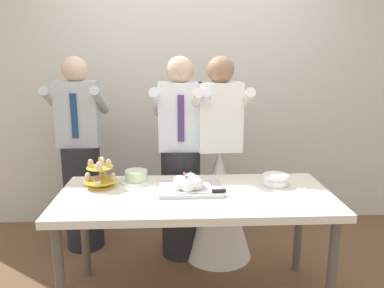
{
  "coord_description": "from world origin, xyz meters",
  "views": [
    {
      "loc": [
        -0.13,
        -2.37,
        1.66
      ],
      "look_at": [
        -0.02,
        0.15,
        1.07
      ],
      "focal_mm": 35.62,
      "sensor_mm": 36.0,
      "label": 1
    }
  ],
  "objects_px": {
    "person_guest": "(81,165)",
    "cupcake_stand": "(100,175)",
    "person_bride": "(219,190)",
    "dessert_table": "(195,204)",
    "main_cake_tray": "(190,185)",
    "person_groom": "(181,170)",
    "round_cake": "(136,177)",
    "plate_stack": "(275,180)"
  },
  "relations": [
    {
      "from": "person_bride",
      "to": "person_guest",
      "type": "bearing_deg",
      "value": 169.45
    },
    {
      "from": "main_cake_tray",
      "to": "person_guest",
      "type": "xyz_separation_m",
      "value": [
        -0.9,
        0.75,
        -0.07
      ]
    },
    {
      "from": "person_guest",
      "to": "cupcake_stand",
      "type": "bearing_deg",
      "value": -65.82
    },
    {
      "from": "plate_stack",
      "to": "person_guest",
      "type": "height_order",
      "value": "person_guest"
    },
    {
      "from": "person_guest",
      "to": "person_bride",
      "type": "bearing_deg",
      "value": -10.55
    },
    {
      "from": "dessert_table",
      "to": "main_cake_tray",
      "type": "xyz_separation_m",
      "value": [
        -0.04,
        0.05,
        0.12
      ]
    },
    {
      "from": "dessert_table",
      "to": "person_guest",
      "type": "relative_size",
      "value": 1.08
    },
    {
      "from": "person_guest",
      "to": "main_cake_tray",
      "type": "bearing_deg",
      "value": -39.93
    },
    {
      "from": "person_bride",
      "to": "main_cake_tray",
      "type": "bearing_deg",
      "value": -115.85
    },
    {
      "from": "cupcake_stand",
      "to": "person_guest",
      "type": "xyz_separation_m",
      "value": [
        -0.29,
        0.64,
        -0.11
      ]
    },
    {
      "from": "dessert_table",
      "to": "person_guest",
      "type": "bearing_deg",
      "value": 139.39
    },
    {
      "from": "dessert_table",
      "to": "round_cake",
      "type": "distance_m",
      "value": 0.5
    },
    {
      "from": "cupcake_stand",
      "to": "main_cake_tray",
      "type": "xyz_separation_m",
      "value": [
        0.61,
        -0.11,
        -0.04
      ]
    },
    {
      "from": "dessert_table",
      "to": "round_cake",
      "type": "height_order",
      "value": "round_cake"
    },
    {
      "from": "dessert_table",
      "to": "plate_stack",
      "type": "xyz_separation_m",
      "value": [
        0.57,
        0.14,
        0.11
      ]
    },
    {
      "from": "dessert_table",
      "to": "person_guest",
      "type": "distance_m",
      "value": 1.23
    },
    {
      "from": "cupcake_stand",
      "to": "person_groom",
      "type": "height_order",
      "value": "person_groom"
    },
    {
      "from": "main_cake_tray",
      "to": "person_groom",
      "type": "relative_size",
      "value": 0.26
    },
    {
      "from": "cupcake_stand",
      "to": "person_guest",
      "type": "height_order",
      "value": "person_guest"
    },
    {
      "from": "plate_stack",
      "to": "round_cake",
      "type": "bearing_deg",
      "value": 173.14
    },
    {
      "from": "cupcake_stand",
      "to": "person_bride",
      "type": "bearing_deg",
      "value": 26.01
    },
    {
      "from": "dessert_table",
      "to": "cupcake_stand",
      "type": "bearing_deg",
      "value": 166.1
    },
    {
      "from": "plate_stack",
      "to": "person_bride",
      "type": "bearing_deg",
      "value": 127.88
    },
    {
      "from": "person_bride",
      "to": "person_guest",
      "type": "height_order",
      "value": "same"
    },
    {
      "from": "cupcake_stand",
      "to": "person_bride",
      "type": "xyz_separation_m",
      "value": [
        0.87,
        0.42,
        -0.28
      ]
    },
    {
      "from": "person_groom",
      "to": "person_guest",
      "type": "relative_size",
      "value": 1.0
    },
    {
      "from": "main_cake_tray",
      "to": "person_bride",
      "type": "bearing_deg",
      "value": 64.15
    },
    {
      "from": "cupcake_stand",
      "to": "plate_stack",
      "type": "xyz_separation_m",
      "value": [
        1.22,
        -0.02,
        -0.05
      ]
    },
    {
      "from": "person_guest",
      "to": "dessert_table",
      "type": "bearing_deg",
      "value": -40.61
    },
    {
      "from": "main_cake_tray",
      "to": "plate_stack",
      "type": "height_order",
      "value": "main_cake_tray"
    },
    {
      "from": "plate_stack",
      "to": "person_bride",
      "type": "height_order",
      "value": "person_bride"
    },
    {
      "from": "person_guest",
      "to": "person_groom",
      "type": "bearing_deg",
      "value": -11.79
    },
    {
      "from": "plate_stack",
      "to": "dessert_table",
      "type": "bearing_deg",
      "value": -166.07
    },
    {
      "from": "cupcake_stand",
      "to": "person_bride",
      "type": "height_order",
      "value": "person_bride"
    },
    {
      "from": "dessert_table",
      "to": "round_cake",
      "type": "xyz_separation_m",
      "value": [
        -0.41,
        0.26,
        0.11
      ]
    },
    {
      "from": "cupcake_stand",
      "to": "round_cake",
      "type": "distance_m",
      "value": 0.26
    },
    {
      "from": "cupcake_stand",
      "to": "person_groom",
      "type": "distance_m",
      "value": 0.74
    },
    {
      "from": "round_cake",
      "to": "person_groom",
      "type": "xyz_separation_m",
      "value": [
        0.33,
        0.36,
        -0.07
      ]
    },
    {
      "from": "dessert_table",
      "to": "person_bride",
      "type": "bearing_deg",
      "value": 68.97
    },
    {
      "from": "main_cake_tray",
      "to": "person_groom",
      "type": "distance_m",
      "value": 0.58
    },
    {
      "from": "person_groom",
      "to": "dessert_table",
      "type": "bearing_deg",
      "value": -82.18
    },
    {
      "from": "round_cake",
      "to": "cupcake_stand",
      "type": "bearing_deg",
      "value": -156.96
    }
  ]
}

